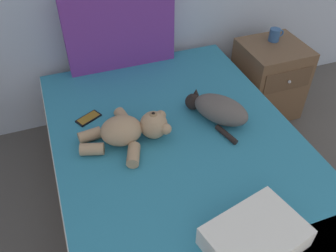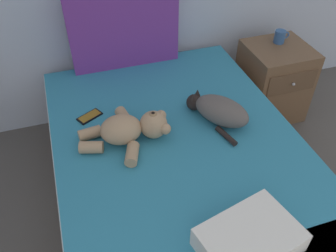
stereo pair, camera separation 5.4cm
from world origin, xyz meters
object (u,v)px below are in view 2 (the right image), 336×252
at_px(patterned_cushion, 124,29).
at_px(cat, 219,110).
at_px(cell_phone, 90,116).
at_px(nightstand, 273,81).
at_px(teddy_bear, 130,129).
at_px(bed, 179,175).
at_px(mug, 280,37).
at_px(throw_pillow, 249,240).

bearing_deg(patterned_cushion, cat, -64.83).
bearing_deg(cell_phone, nightstand, 10.30).
relative_size(cat, teddy_bear, 0.84).
bearing_deg(nightstand, bed, -147.16).
distance_m(cat, cell_phone, 0.77).
bearing_deg(nightstand, cell_phone, -169.70).
distance_m(cat, nightstand, 0.94).
distance_m(patterned_cushion, nightstand, 1.24).
bearing_deg(nightstand, cat, -144.36).
xyz_separation_m(patterned_cushion, cell_phone, (-0.35, -0.53, -0.26)).
bearing_deg(mug, nightstand, -112.17).
bearing_deg(bed, mug, 35.03).
distance_m(patterned_cushion, teddy_bear, 0.83).
distance_m(teddy_bear, throw_pillow, 0.86).
distance_m(bed, nightstand, 1.21).
bearing_deg(teddy_bear, throw_pillow, -68.94).
bearing_deg(mug, throw_pillow, -124.92).
bearing_deg(bed, nightstand, 32.84).
xyz_separation_m(teddy_bear, throw_pillow, (0.31, -0.80, -0.02)).
xyz_separation_m(bed, cell_phone, (-0.44, 0.39, 0.26)).
relative_size(bed, cat, 4.59).
bearing_deg(bed, cell_phone, 138.38).
height_order(nightstand, mug, mug).
height_order(cell_phone, throw_pillow, throw_pillow).
xyz_separation_m(teddy_bear, nightstand, (1.26, 0.53, -0.29)).
relative_size(throw_pillow, nightstand, 0.68).
bearing_deg(throw_pillow, cat, 74.69).
relative_size(bed, throw_pillow, 4.99).
relative_size(bed, nightstand, 3.37).
relative_size(teddy_bear, cell_phone, 3.14).
xyz_separation_m(patterned_cushion, cat, (0.37, -0.79, -0.20)).
relative_size(teddy_bear, mug, 4.30).
xyz_separation_m(patterned_cushion, nightstand, (1.10, -0.27, -0.49)).
relative_size(patterned_cushion, teddy_bear, 1.46).
distance_m(bed, cat, 0.46).
xyz_separation_m(cell_phone, nightstand, (1.46, 0.26, -0.22)).
height_order(teddy_bear, nightstand, teddy_bear).
xyz_separation_m(cat, nightstand, (0.73, 0.52, -0.29)).
bearing_deg(bed, throw_pillow, -84.54).
bearing_deg(mug, cat, -141.69).
distance_m(patterned_cushion, cell_phone, 0.69).
height_order(teddy_bear, cell_phone, teddy_bear).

